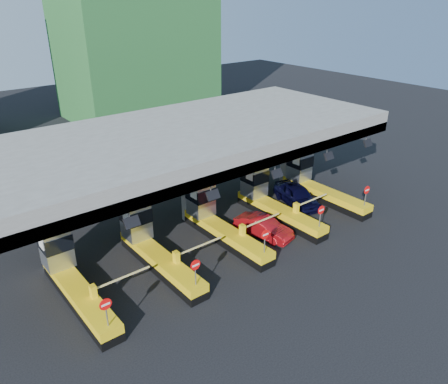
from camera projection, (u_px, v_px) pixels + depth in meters
ground at (217, 236)px, 29.68m from camera, size 120.00×120.00×0.00m
toll_canopy at (190, 140)px, 29.15m from camera, size 28.00×12.09×7.00m
toll_lane_far_left at (68, 271)px, 23.62m from camera, size 4.43×8.00×4.16m
toll_lane_left at (149, 241)px, 26.46m from camera, size 4.43×8.00×4.16m
toll_lane_center at (214, 217)px, 29.30m from camera, size 4.43×8.00×4.16m
toll_lane_right at (268, 197)px, 32.14m from camera, size 4.43×8.00×4.16m
toll_lane_far_right at (313, 180)px, 34.98m from camera, size 4.43×8.00×4.16m
bg_building_scaffold at (133, 1)px, 53.30m from camera, size 18.00×12.00×28.00m
van at (297, 195)px, 33.81m from camera, size 3.06×5.03×1.60m
red_car at (263, 227)px, 29.44m from camera, size 2.32×4.34×1.36m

